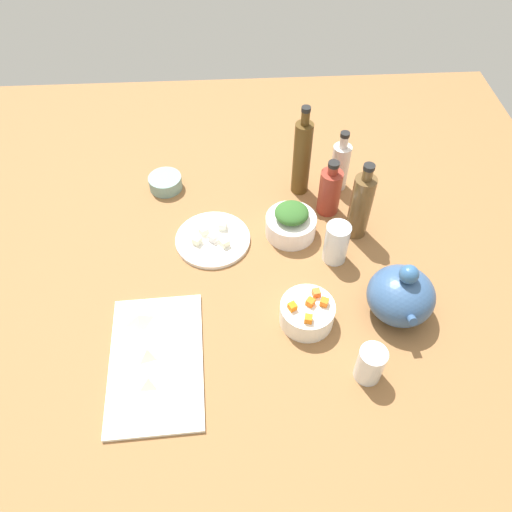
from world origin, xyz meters
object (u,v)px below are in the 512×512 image
Objects in this scene: bottle_1 at (302,157)px; drinking_glass_1 at (370,364)px; teapot at (401,295)px; bottle_0 at (340,165)px; bowl_carrots at (307,313)px; bottle_2 at (330,191)px; cutting_board at (156,361)px; bottle_3 at (361,205)px; bowl_greens at (291,226)px; bowl_small_side at (165,183)px; plate_tofu at (213,239)px; drinking_glass_0 at (336,243)px.

drinking_glass_1 is (62.58, 8.28, -7.63)cm from bottle_1.
teapot is 0.90× the size of bottle_0.
bowl_carrots is 39.83cm from bottle_2.
bottle_1 is at bearing 175.54° from bowl_carrots.
cutting_board is at bearing -96.94° from drinking_glass_1.
cutting_board is 1.45× the size of bottle_3.
bowl_greens is 1.44× the size of drinking_glass_1.
plate_tofu is at bearing 32.00° from bowl_small_side.
bottle_2 reaches higher than plate_tofu.
teapot is 1.81× the size of drinking_glass_1.
bowl_greens is at bearing 94.66° from plate_tofu.
drinking_glass_0 reaches higher than bowl_carrots.
bottle_0 is at bearing 94.91° from bottle_1.
cutting_board is 1.68× the size of plate_tofu.
bottle_3 is (-27.28, -5.05, 3.70)cm from teapot.
bottle_2 reaches higher than bowl_carrots.
bottle_2 is (-10.48, 33.80, 6.90)cm from plate_tofu.
bowl_small_side is 0.56× the size of teapot.
bottle_1 is 23.29cm from bottle_3.
plate_tofu is 1.17× the size of bottle_2.
bowl_small_side is at bearing -123.28° from drinking_glass_0.
bowl_small_side is (-22.99, -14.37, 1.48)cm from plate_tofu.
bowl_carrots is 48.40cm from bottle_1.
bottle_0 reaches higher than bottle_2.
cutting_board is at bearing 1.19° from bowl_small_side.
bowl_small_side is at bearing -120.29° from bowl_greens.
bottle_0 is at bearing 87.60° from bowl_small_side.
bowl_greens is 25.63cm from bottle_0.
bottle_2 reaches higher than cutting_board.
bowl_greens is at bearing -131.89° from drinking_glass_0.
bowl_greens is at bearing -163.91° from drinking_glass_1.
bowl_small_side is 82.20cm from drinking_glass_1.
bowl_greens is 14.94cm from drinking_glass_0.
bowl_carrots reaches higher than bowl_small_side.
bottle_0 is at bearing -174.18° from bottle_3.
bottle_0 is at bearing 155.97° from bottle_2.
bottle_1 is 12.82cm from bottle_2.
drinking_glass_1 is at bearing -32.49° from teapot.
bottle_1 reaches higher than drinking_glass_1.
cutting_board is 2.65× the size of bowl_carrots.
bowl_carrots is at bearing 1.76° from bowl_greens.
bottle_0 is at bearing 138.28° from cutting_board.
bottle_0 is 29.38cm from drinking_glass_0.
bottle_2 is at bearing 163.93° from bowl_carrots.
bowl_carrots is at bearing -86.36° from teapot.
bowl_carrots is at bearing -16.07° from bottle_2.
bottle_1 reaches higher than bottle_3.
bowl_greens is 19.88cm from bottle_3.
bottle_0 is at bearing 176.77° from drinking_glass_1.
drinking_glass_0 is 34.90cm from drinking_glass_1.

